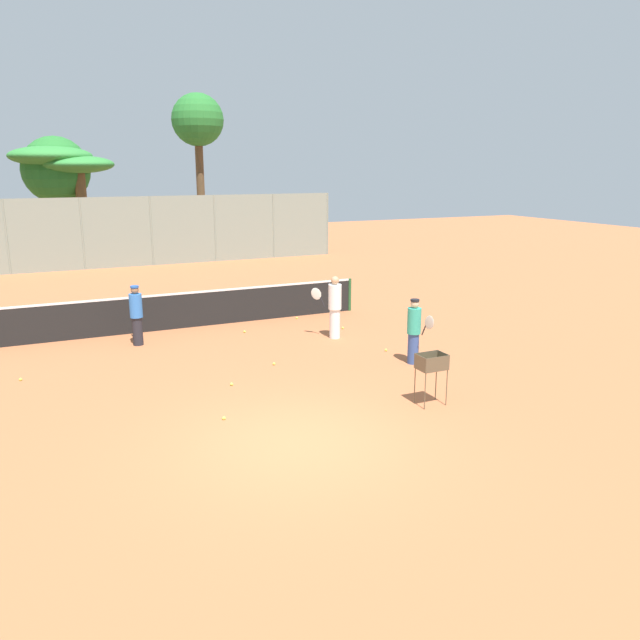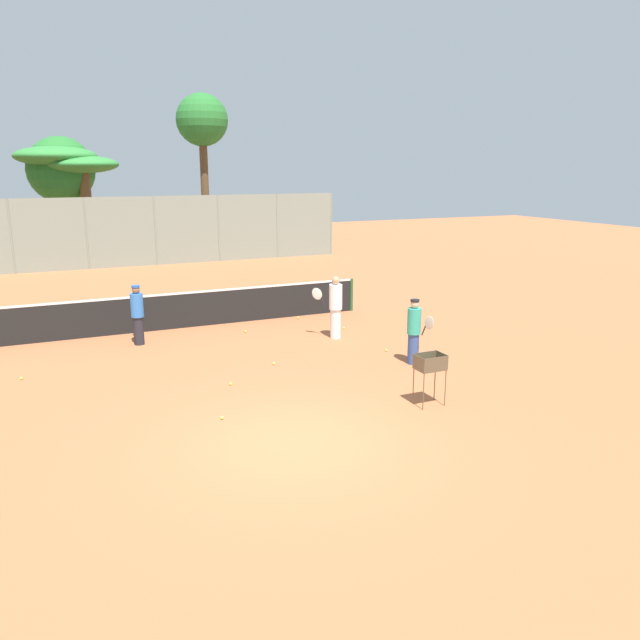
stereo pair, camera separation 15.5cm
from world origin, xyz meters
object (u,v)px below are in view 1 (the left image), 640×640
(player_red_cap, at_px, (414,330))
(parked_car, at_px, (203,239))
(ball_cart, at_px, (431,366))
(tennis_net, at_px, (180,310))
(player_yellow_shirt, at_px, (136,314))
(player_white_outfit, at_px, (335,307))

(player_red_cap, xyz_separation_m, parked_car, (0.91, 23.03, -0.16))
(ball_cart, relative_size, parked_car, 0.25)
(tennis_net, relative_size, ball_cart, 10.80)
(parked_car, bearing_deg, player_yellow_shirt, -109.69)
(tennis_net, distance_m, player_yellow_shirt, 1.93)
(ball_cart, bearing_deg, player_yellow_shirt, 123.49)
(player_white_outfit, height_order, parked_car, player_white_outfit)
(parked_car, bearing_deg, player_white_outfit, -94.52)
(player_red_cap, xyz_separation_m, ball_cart, (-1.18, -2.40, -0.02))
(player_yellow_shirt, xyz_separation_m, parked_car, (6.64, 18.56, -0.17))
(tennis_net, xyz_separation_m, player_white_outfit, (3.61, -2.85, 0.33))
(player_red_cap, distance_m, ball_cart, 2.68)
(player_red_cap, relative_size, player_yellow_shirt, 0.99)
(tennis_net, height_order, player_yellow_shirt, player_yellow_shirt)
(player_white_outfit, bearing_deg, parked_car, -51.89)
(ball_cart, bearing_deg, parked_car, 85.30)
(tennis_net, relative_size, player_yellow_shirt, 7.04)
(player_yellow_shirt, bearing_deg, parked_car, -23.58)
(player_white_outfit, bearing_deg, tennis_net, 4.41)
(player_white_outfit, height_order, ball_cart, player_white_outfit)
(player_red_cap, bearing_deg, player_white_outfit, -174.89)
(player_yellow_shirt, height_order, ball_cart, player_yellow_shirt)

